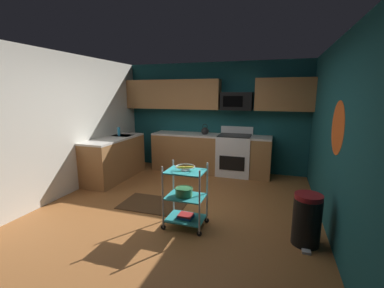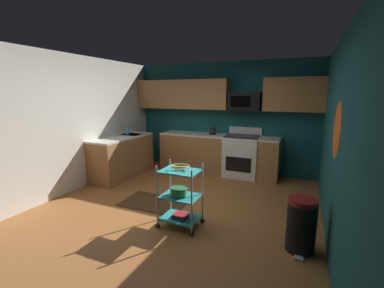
{
  "view_description": "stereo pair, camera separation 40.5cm",
  "coord_description": "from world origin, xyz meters",
  "px_view_note": "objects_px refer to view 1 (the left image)",
  "views": [
    {
      "loc": [
        1.46,
        -3.72,
        1.87
      ],
      "look_at": [
        0.16,
        0.24,
        1.05
      ],
      "focal_mm": 24.03,
      "sensor_mm": 36.0,
      "label": 1
    },
    {
      "loc": [
        1.84,
        -3.58,
        1.87
      ],
      "look_at": [
        0.16,
        0.24,
        1.05
      ],
      "focal_mm": 24.03,
      "sensor_mm": 36.0,
      "label": 2
    }
  ],
  "objects_px": {
    "oven_range": "(234,154)",
    "rolling_cart": "(186,196)",
    "dish_soap_bottle": "(119,132)",
    "microwave": "(237,101)",
    "fruit_bowl": "(185,167)",
    "mixing_bowl_large": "(184,192)",
    "kettle": "(205,131)",
    "book_stack": "(186,216)",
    "trash_can": "(307,220)"
  },
  "relations": [
    {
      "from": "oven_range",
      "to": "rolling_cart",
      "type": "distance_m",
      "value": 2.64
    },
    {
      "from": "oven_range",
      "to": "dish_soap_bottle",
      "type": "height_order",
      "value": "dish_soap_bottle"
    },
    {
      "from": "microwave",
      "to": "fruit_bowl",
      "type": "xyz_separation_m",
      "value": [
        -0.27,
        -2.74,
        -0.82
      ]
    },
    {
      "from": "mixing_bowl_large",
      "to": "kettle",
      "type": "bearing_deg",
      "value": 99.11
    },
    {
      "from": "microwave",
      "to": "book_stack",
      "type": "height_order",
      "value": "microwave"
    },
    {
      "from": "oven_range",
      "to": "mixing_bowl_large",
      "type": "xyz_separation_m",
      "value": [
        -0.29,
        -2.63,
        0.04
      ]
    },
    {
      "from": "rolling_cart",
      "to": "kettle",
      "type": "height_order",
      "value": "kettle"
    },
    {
      "from": "oven_range",
      "to": "mixing_bowl_large",
      "type": "height_order",
      "value": "oven_range"
    },
    {
      "from": "fruit_bowl",
      "to": "mixing_bowl_large",
      "type": "distance_m",
      "value": 0.36
    },
    {
      "from": "fruit_bowl",
      "to": "mixing_bowl_large",
      "type": "height_order",
      "value": "fruit_bowl"
    },
    {
      "from": "kettle",
      "to": "dish_soap_bottle",
      "type": "distance_m",
      "value": 1.99
    },
    {
      "from": "trash_can",
      "to": "dish_soap_bottle",
      "type": "bearing_deg",
      "value": 155.9
    },
    {
      "from": "trash_can",
      "to": "fruit_bowl",
      "type": "bearing_deg",
      "value": -177.74
    },
    {
      "from": "dish_soap_bottle",
      "to": "kettle",
      "type": "bearing_deg",
      "value": 25.32
    },
    {
      "from": "book_stack",
      "to": "kettle",
      "type": "bearing_deg",
      "value": 99.61
    },
    {
      "from": "mixing_bowl_large",
      "to": "dish_soap_bottle",
      "type": "xyz_separation_m",
      "value": [
        -2.22,
        1.78,
        0.5
      ]
    },
    {
      "from": "microwave",
      "to": "dish_soap_bottle",
      "type": "bearing_deg",
      "value": -159.07
    },
    {
      "from": "fruit_bowl",
      "to": "book_stack",
      "type": "bearing_deg",
      "value": -90.0
    },
    {
      "from": "oven_range",
      "to": "kettle",
      "type": "xyz_separation_m",
      "value": [
        -0.71,
        -0.0,
        0.52
      ]
    },
    {
      "from": "microwave",
      "to": "mixing_bowl_large",
      "type": "distance_m",
      "value": 2.99
    },
    {
      "from": "rolling_cart",
      "to": "dish_soap_bottle",
      "type": "relative_size",
      "value": 4.57
    },
    {
      "from": "oven_range",
      "to": "microwave",
      "type": "distance_m",
      "value": 1.23
    },
    {
      "from": "mixing_bowl_large",
      "to": "dish_soap_bottle",
      "type": "bearing_deg",
      "value": 141.36
    },
    {
      "from": "kettle",
      "to": "dish_soap_bottle",
      "type": "xyz_separation_m",
      "value": [
        -1.8,
        -0.85,
        0.02
      ]
    },
    {
      "from": "microwave",
      "to": "mixing_bowl_large",
      "type": "xyz_separation_m",
      "value": [
        -0.29,
        -2.74,
        -1.18
      ]
    },
    {
      "from": "microwave",
      "to": "rolling_cart",
      "type": "distance_m",
      "value": 3.02
    },
    {
      "from": "rolling_cart",
      "to": "dish_soap_bottle",
      "type": "bearing_deg",
      "value": 141.66
    },
    {
      "from": "fruit_bowl",
      "to": "trash_can",
      "type": "bearing_deg",
      "value": 2.26
    },
    {
      "from": "rolling_cart",
      "to": "book_stack",
      "type": "relative_size",
      "value": 4.09
    },
    {
      "from": "rolling_cart",
      "to": "book_stack",
      "type": "bearing_deg",
      "value": 90.0
    },
    {
      "from": "microwave",
      "to": "dish_soap_bottle",
      "type": "xyz_separation_m",
      "value": [
        -2.51,
        -0.96,
        -0.68
      ]
    },
    {
      "from": "book_stack",
      "to": "mixing_bowl_large",
      "type": "bearing_deg",
      "value": 180.0
    },
    {
      "from": "microwave",
      "to": "trash_can",
      "type": "bearing_deg",
      "value": -63.73
    },
    {
      "from": "microwave",
      "to": "rolling_cart",
      "type": "height_order",
      "value": "microwave"
    },
    {
      "from": "rolling_cart",
      "to": "dish_soap_bottle",
      "type": "height_order",
      "value": "dish_soap_bottle"
    },
    {
      "from": "oven_range",
      "to": "rolling_cart",
      "type": "height_order",
      "value": "oven_range"
    },
    {
      "from": "mixing_bowl_large",
      "to": "kettle",
      "type": "distance_m",
      "value": 2.7
    },
    {
      "from": "rolling_cart",
      "to": "fruit_bowl",
      "type": "xyz_separation_m",
      "value": [
        0.0,
        0.0,
        0.42
      ]
    },
    {
      "from": "oven_range",
      "to": "trash_can",
      "type": "height_order",
      "value": "oven_range"
    },
    {
      "from": "fruit_bowl",
      "to": "mixing_bowl_large",
      "type": "relative_size",
      "value": 1.08
    },
    {
      "from": "oven_range",
      "to": "mixing_bowl_large",
      "type": "bearing_deg",
      "value": -96.28
    },
    {
      "from": "dish_soap_bottle",
      "to": "microwave",
      "type": "bearing_deg",
      "value": 20.93
    },
    {
      "from": "microwave",
      "to": "dish_soap_bottle",
      "type": "relative_size",
      "value": 3.5
    },
    {
      "from": "dish_soap_bottle",
      "to": "trash_can",
      "type": "xyz_separation_m",
      "value": [
        3.83,
        -1.71,
        -0.69
      ]
    },
    {
      "from": "kettle",
      "to": "rolling_cart",
      "type": "bearing_deg",
      "value": -80.39
    },
    {
      "from": "oven_range",
      "to": "fruit_bowl",
      "type": "relative_size",
      "value": 4.04
    },
    {
      "from": "fruit_bowl",
      "to": "trash_can",
      "type": "xyz_separation_m",
      "value": [
        1.58,
        0.06,
        -0.55
      ]
    },
    {
      "from": "kettle",
      "to": "dish_soap_bottle",
      "type": "relative_size",
      "value": 1.32
    },
    {
      "from": "rolling_cart",
      "to": "trash_can",
      "type": "relative_size",
      "value": 1.39
    },
    {
      "from": "mixing_bowl_large",
      "to": "trash_can",
      "type": "height_order",
      "value": "trash_can"
    }
  ]
}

